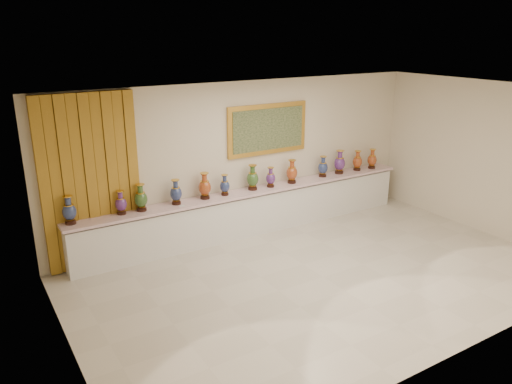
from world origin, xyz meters
TOP-DOWN VIEW (x-y plane):
  - ground at (0.00, 0.00)m, footprint 8.00×8.00m
  - room at (-2.47, 2.44)m, footprint 8.00×8.00m
  - counter at (0.00, 2.27)m, footprint 7.28×0.48m
  - vase_0 at (-3.45, 2.28)m, footprint 0.28×0.28m
  - vase_1 at (-2.60, 2.29)m, footprint 0.26×0.26m
  - vase_2 at (-2.26, 2.27)m, footprint 0.23×0.23m
  - vase_3 at (-1.60, 2.28)m, footprint 0.25×0.25m
  - vase_4 at (-1.02, 2.28)m, footprint 0.26×0.26m
  - vase_5 at (-0.61, 2.27)m, footprint 0.24×0.24m
  - vase_6 at (0.02, 2.28)m, footprint 0.31×0.31m
  - vase_7 at (0.42, 2.25)m, footprint 0.22×0.22m
  - vase_8 at (0.94, 2.25)m, footprint 0.27×0.27m
  - vase_9 at (1.78, 2.28)m, footprint 0.24×0.24m
  - vase_10 at (2.25, 2.28)m, footprint 0.29×0.29m
  - vase_11 at (2.76, 2.27)m, footprint 0.26×0.26m
  - vase_12 at (3.16, 2.22)m, footprint 0.23×0.23m
  - label_card at (-1.56, 2.13)m, footprint 0.10×0.06m

SIDE VIEW (x-z plane):
  - ground at x=0.00m, z-range 0.00..0.00m
  - counter at x=0.00m, z-range -0.01..0.89m
  - label_card at x=-1.56m, z-range 0.90..0.90m
  - vase_5 at x=-0.61m, z-range 0.88..1.28m
  - vase_7 at x=0.42m, z-range 0.88..1.29m
  - vase_1 at x=-2.60m, z-range 0.88..1.30m
  - vase_12 at x=3.16m, z-range 0.88..1.32m
  - vase_9 at x=1.78m, z-range 0.88..1.33m
  - vase_11 at x=2.76m, z-range 0.88..1.33m
  - vase_3 at x=-1.60m, z-range 0.88..1.34m
  - vase_0 at x=-3.45m, z-range 0.88..1.35m
  - vase_2 at x=-2.26m, z-range 0.87..1.36m
  - vase_8 at x=0.94m, z-range 0.87..1.37m
  - vase_4 at x=-1.02m, z-range 0.87..1.38m
  - vase_6 at x=0.02m, z-range 0.87..1.38m
  - vase_10 at x=2.25m, z-range 0.87..1.39m
  - room at x=-2.47m, z-range -2.41..5.59m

